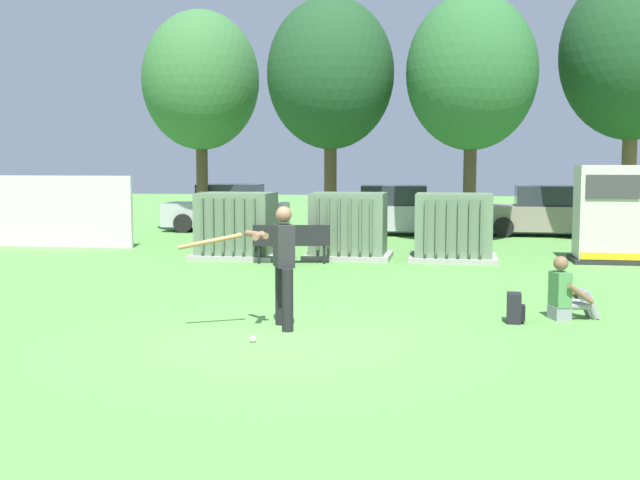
{
  "coord_description": "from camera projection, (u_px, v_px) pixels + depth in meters",
  "views": [
    {
      "loc": [
        2.28,
        -10.18,
        2.34
      ],
      "look_at": [
        -0.03,
        3.5,
        1.0
      ],
      "focal_mm": 44.58,
      "sensor_mm": 36.0,
      "label": 1
    }
  ],
  "objects": [
    {
      "name": "ground_plane",
      "position": [
        279.0,
        339.0,
        10.59
      ],
      "size": [
        96.0,
        96.0,
        0.0
      ],
      "primitive_type": "plane",
      "color": "#5B9947"
    },
    {
      "name": "transformer_mid_east",
      "position": [
        453.0,
        228.0,
        19.15
      ],
      "size": [
        2.1,
        1.7,
        1.62
      ],
      "color": "#9E9B93",
      "rests_on": "ground"
    },
    {
      "name": "transformer_west",
      "position": [
        237.0,
        226.0,
        19.67
      ],
      "size": [
        2.1,
        1.7,
        1.62
      ],
      "color": "#9E9B93",
      "rests_on": "ground"
    },
    {
      "name": "batter",
      "position": [
        280.0,
        260.0,
        11.23
      ],
      "size": [
        1.56,
        0.93,
        1.74
      ],
      "color": "black",
      "rests_on": "ground"
    },
    {
      "name": "parked_car_leftmost",
      "position": [
        227.0,
        209.0,
        27.51
      ],
      "size": [
        4.28,
        2.09,
        1.62
      ],
      "color": "#B2B2B7",
      "rests_on": "ground"
    },
    {
      "name": "tree_left",
      "position": [
        201.0,
        81.0,
        26.15
      ],
      "size": [
        3.85,
        3.85,
        7.36
      ],
      "color": "brown",
      "rests_on": "ground"
    },
    {
      "name": "fence_panel",
      "position": [
        51.0,
        211.0,
        22.28
      ],
      "size": [
        4.8,
        0.12,
        2.0
      ],
      "primitive_type": "cube",
      "color": "beige",
      "rests_on": "ground"
    },
    {
      "name": "tree_center_left",
      "position": [
        331.0,
        74.0,
        23.85
      ],
      "size": [
        3.82,
        3.82,
        7.31
      ],
      "color": "brown",
      "rests_on": "ground"
    },
    {
      "name": "parked_car_right_of_center",
      "position": [
        545.0,
        213.0,
        25.72
      ],
      "size": [
        4.23,
        1.97,
        1.62
      ],
      "color": "gray",
      "rests_on": "ground"
    },
    {
      "name": "backpack",
      "position": [
        515.0,
        308.0,
        11.68
      ],
      "size": [
        0.27,
        0.33,
        0.44
      ],
      "color": "black",
      "rests_on": "ground"
    },
    {
      "name": "seated_spectator",
      "position": [
        566.0,
        294.0,
        11.94
      ],
      "size": [
        0.78,
        0.64,
        0.96
      ],
      "color": "gray",
      "rests_on": "ground"
    },
    {
      "name": "sports_ball",
      "position": [
        253.0,
        339.0,
        10.42
      ],
      "size": [
        0.09,
        0.09,
        0.09
      ],
      "primitive_type": "sphere",
      "color": "white",
      "rests_on": "ground"
    },
    {
      "name": "parked_car_left_of_center",
      "position": [
        390.0,
        212.0,
        26.13
      ],
      "size": [
        4.31,
        2.14,
        1.62
      ],
      "color": "#B2B2B7",
      "rests_on": "ground"
    },
    {
      "name": "transformer_mid_west",
      "position": [
        349.0,
        226.0,
        19.61
      ],
      "size": [
        2.1,
        1.7,
        1.62
      ],
      "color": "#9E9B93",
      "rests_on": "ground"
    },
    {
      "name": "generator_enclosure",
      "position": [
        607.0,
        214.0,
        18.83
      ],
      "size": [
        1.6,
        1.4,
        2.3
      ],
      "color": "#262626",
      "rests_on": "ground"
    },
    {
      "name": "tree_center_right",
      "position": [
        472.0,
        73.0,
        22.75
      ],
      "size": [
        3.75,
        3.75,
        7.17
      ],
      "color": "brown",
      "rests_on": "ground"
    },
    {
      "name": "park_bench",
      "position": [
        292.0,
        241.0,
        18.56
      ],
      "size": [
        1.84,
        0.68,
        0.92
      ],
      "color": "black",
      "rests_on": "ground"
    },
    {
      "name": "tree_right",
      "position": [
        633.0,
        55.0,
        22.93
      ],
      "size": [
        4.17,
        4.17,
        7.96
      ],
      "color": "brown",
      "rests_on": "ground"
    }
  ]
}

